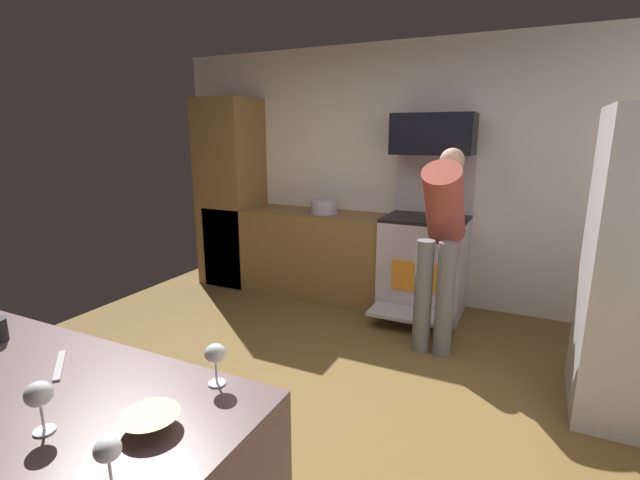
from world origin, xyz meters
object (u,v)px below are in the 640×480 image
mixing_bowl_small (150,421)px  stock_pot (324,207)px  wine_glass_far (215,355)px  microwave (433,134)px  person_cook (441,234)px  oven_range (424,261)px  wine_glass_near (39,396)px  wine_glass_extra (108,453)px

mixing_bowl_small → stock_pot: bearing=107.2°
wine_glass_far → microwave: bearing=90.0°
mixing_bowl_small → stock_pot: stock_pot is taller
stock_pot → person_cook: bearing=-27.5°
oven_range → wine_glass_near: (-0.28, -3.55, 0.50)m
mixing_bowl_small → wine_glass_near: 0.31m
microwave → stock_pot: (-1.08, -0.08, -0.74)m
microwave → stock_pot: size_ratio=2.55×
wine_glass_near → microwave: bearing=85.6°
oven_range → wine_glass_far: 3.18m
wine_glass_near → wine_glass_far: 0.50m
mixing_bowl_small → wine_glass_far: bearing=85.0°
person_cook → wine_glass_extra: (-0.20, -2.93, 0.04)m
wine_glass_far → stock_pot: size_ratio=0.50×
person_cook → mixing_bowl_small: person_cook is taller
oven_range → wine_glass_near: size_ratio=9.85×
microwave → mixing_bowl_small: 3.59m
wine_glass_far → mixing_bowl_small: bearing=-95.0°
wine_glass_far → stock_pot: 3.33m
oven_range → wine_glass_near: bearing=-94.5°
mixing_bowl_small → wine_glass_far: 0.28m
oven_range → wine_glass_extra: oven_range is taller
wine_glass_extra → stock_pot: stock_pot is taller
person_cook → wine_glass_far: bearing=-96.2°
mixing_bowl_small → person_cook: bearing=83.9°
wine_glass_near → wine_glass_extra: (0.35, -0.07, -0.02)m
microwave → wine_glass_far: (0.00, -3.23, -0.71)m
mixing_bowl_small → wine_glass_near: size_ratio=1.11×
wine_glass_far → person_cook: bearing=83.8°
microwave → wine_glass_far: 3.31m
wine_glass_near → wine_glass_extra: wine_glass_near is taller
wine_glass_far → oven_range: bearing=90.1°
wine_glass_near → stock_pot: (-0.80, 3.56, -0.04)m
microwave → stock_pot: microwave is taller
microwave → wine_glass_extra: (0.07, -3.71, -0.72)m
oven_range → person_cook: bearing=-68.7°
microwave → person_cook: microwave is taller
person_cook → wine_glass_extra: size_ratio=11.80×
microwave → wine_glass_extra: size_ratio=5.44×
oven_range → mixing_bowl_small: (-0.02, -3.41, 0.41)m
person_cook → wine_glass_far: size_ratio=11.02×
mixing_bowl_small → wine_glass_near: (-0.26, -0.14, 0.09)m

